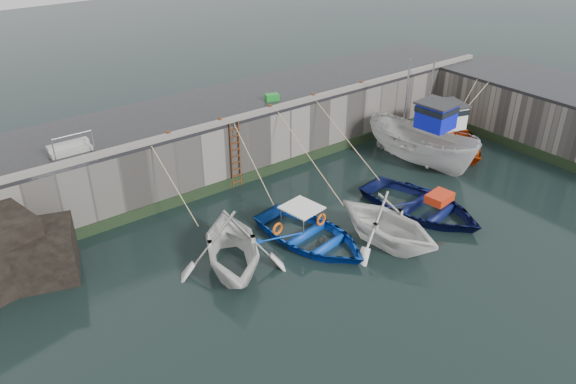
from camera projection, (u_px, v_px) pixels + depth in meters
ground at (431, 274)px, 20.41m from camera, size 120.00×120.00×0.00m
quay_back at (242, 129)px, 28.38m from camera, size 30.00×5.00×3.00m
road_back at (240, 100)px, 27.62m from camera, size 30.00×5.00×0.16m
kerb_back at (268, 110)px, 25.89m from camera, size 30.00×0.30×0.20m
algae_back at (271, 170)px, 27.22m from camera, size 30.00×0.08×0.50m
algae_right at (549, 158)px, 28.34m from camera, size 0.08×15.00×0.50m
ladder at (236, 156)px, 25.48m from camera, size 0.51×0.08×3.20m
boat_near_white at (233, 267)px, 20.79m from camera, size 5.77×6.10×2.54m
boat_near_white_rope at (183, 222)px, 23.50m from camera, size 0.04×3.80×3.10m
boat_near_blue at (311, 241)px, 22.25m from camera, size 4.48×5.70×1.07m
boat_near_blue_rope at (253, 200)px, 25.11m from camera, size 0.04×4.14×3.10m
boat_near_blacktrim at (385, 242)px, 22.20m from camera, size 4.45×5.02×2.45m
boat_near_blacktrim_rope at (306, 193)px, 25.70m from camera, size 0.04×5.69×3.10m
boat_near_navy at (420, 212)px, 24.22m from camera, size 4.77×6.12×1.16m
boat_near_navy_rope at (347, 173)px, 27.47m from camera, size 0.04×5.05×3.10m
boat_far_white at (422, 144)px, 27.92m from camera, size 3.00×6.54×5.44m
boat_far_orange at (439, 134)px, 30.45m from camera, size 7.11×8.49×4.51m
fish_crate at (272, 97)px, 27.26m from camera, size 0.74×0.59×0.31m
railing at (70, 148)px, 21.99m from camera, size 1.60×1.05×1.00m
bollard_a at (168, 134)px, 23.30m from camera, size 0.18×0.18×0.28m
bollard_b at (220, 121)px, 24.62m from camera, size 0.18×0.18×0.28m
bollard_c at (270, 108)px, 26.05m from camera, size 0.18×0.18×0.28m
bollard_d at (313, 96)px, 27.42m from camera, size 0.18×0.18×0.28m
bollard_e at (361, 84)px, 29.11m from camera, size 0.18×0.18×0.28m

